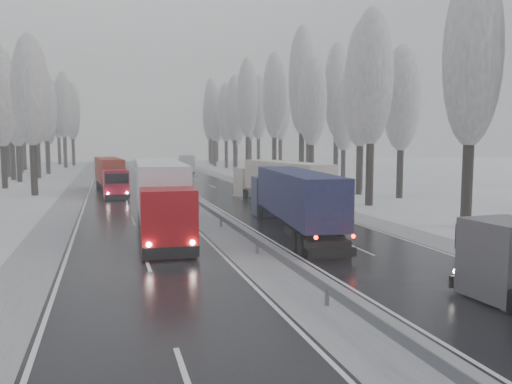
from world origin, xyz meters
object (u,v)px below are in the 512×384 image
box_truck_distant (186,163)px  truck_red_white (160,191)px  truck_cream_box (280,180)px  truck_red_red (110,173)px  truck_blue_box (292,197)px

box_truck_distant → truck_red_white: truck_red_white is taller
truck_cream_box → truck_red_red: bearing=125.7°
truck_blue_box → truck_red_white: size_ratio=0.89×
truck_blue_box → truck_red_red: truck_blue_box is taller
truck_red_red → box_truck_distant: bearing=64.1°
truck_red_white → box_truck_distant: bearing=82.3°
truck_red_white → truck_blue_box: bearing=-17.7°
truck_blue_box → truck_red_red: bearing=117.2°
truck_cream_box → box_truck_distant: (-0.60, 48.08, -0.64)m
box_truck_distant → truck_red_red: (-13.23, -33.33, 0.57)m
truck_blue_box → box_truck_distant: bearing=93.7°
truck_cream_box → truck_red_white: bearing=-146.2°
box_truck_distant → truck_red_white: 58.72m
truck_red_white → truck_red_red: size_ratio=1.15×
truck_cream_box → box_truck_distant: truck_cream_box is taller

